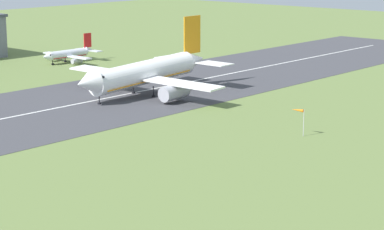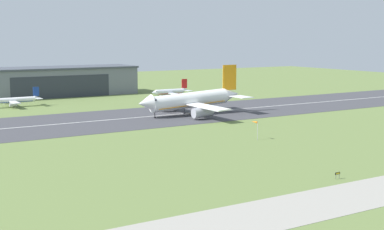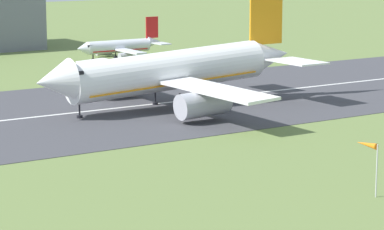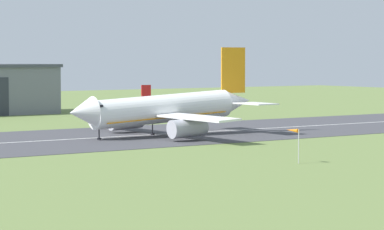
% 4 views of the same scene
% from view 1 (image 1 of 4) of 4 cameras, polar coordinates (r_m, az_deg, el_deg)
% --- Properties ---
extents(ground_plane, '(601.29, 601.29, 0.00)m').
position_cam_1_polar(ground_plane, '(114.79, 3.32, -5.25)').
color(ground_plane, olive).
extents(airplane_landing, '(43.46, 47.77, 18.07)m').
position_cam_1_polar(airplane_landing, '(181.95, -3.64, 3.18)').
color(airplane_landing, white).
rests_on(airplane_landing, ground_plane).
extents(airplane_parked_west, '(19.73, 21.53, 8.56)m').
position_cam_1_polar(airplane_parked_west, '(237.07, -9.40, 4.59)').
color(airplane_parked_west, silver).
rests_on(airplane_parked_west, ground_plane).
extents(windsock_pole, '(0.72, 2.80, 5.20)m').
position_cam_1_polar(windsock_pole, '(144.04, 8.09, 0.28)').
color(windsock_pole, '#B7B7BC').
rests_on(windsock_pole, ground_plane).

